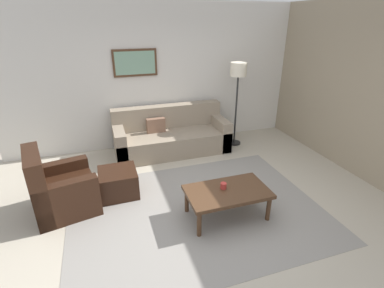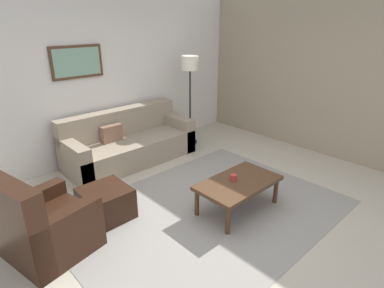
% 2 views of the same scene
% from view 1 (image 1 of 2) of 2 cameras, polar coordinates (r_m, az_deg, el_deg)
% --- Properties ---
extents(ground_plane, '(8.00, 8.00, 0.00)m').
position_cam_1_polar(ground_plane, '(4.19, 0.91, -13.05)').
color(ground_plane, '#B2A893').
extents(rear_partition, '(6.00, 0.12, 2.80)m').
position_cam_1_polar(rear_partition, '(5.96, -7.41, 12.99)').
color(rear_partition, silver).
rests_on(rear_partition, ground_plane).
extents(stone_feature_panel, '(0.12, 5.20, 2.80)m').
position_cam_1_polar(stone_feature_panel, '(5.30, 33.72, 7.76)').
color(stone_feature_panel, gray).
rests_on(stone_feature_panel, ground_plane).
extents(area_rug, '(3.48, 2.59, 0.01)m').
position_cam_1_polar(area_rug, '(4.19, 0.91, -13.00)').
color(area_rug, gray).
rests_on(area_rug, ground_plane).
extents(couch_main, '(2.24, 0.90, 0.88)m').
position_cam_1_polar(couch_main, '(5.85, -4.28, 1.59)').
color(couch_main, gray).
rests_on(couch_main, ground_plane).
extents(armchair_leather, '(0.95, 0.95, 0.95)m').
position_cam_1_polar(armchair_leather, '(4.42, -24.93, -8.60)').
color(armchair_leather, black).
rests_on(armchair_leather, ground_plane).
extents(ottoman, '(0.56, 0.56, 0.40)m').
position_cam_1_polar(ottoman, '(4.57, -14.40, -7.42)').
color(ottoman, black).
rests_on(ottoman, ground_plane).
extents(coffee_table, '(1.10, 0.64, 0.41)m').
position_cam_1_polar(coffee_table, '(3.92, 7.03, -9.72)').
color(coffee_table, '#472D1C').
rests_on(coffee_table, ground_plane).
extents(cup, '(0.08, 0.08, 0.08)m').
position_cam_1_polar(cup, '(3.90, 6.26, -8.23)').
color(cup, '#B2332D').
rests_on(cup, coffee_table).
extents(lamp_standing, '(0.32, 0.32, 1.71)m').
position_cam_1_polar(lamp_standing, '(5.87, 9.13, 12.80)').
color(lamp_standing, black).
rests_on(lamp_standing, ground_plane).
extents(framed_artwork, '(0.83, 0.04, 0.51)m').
position_cam_1_polar(framed_artwork, '(5.77, -11.24, 15.53)').
color(framed_artwork, '#472D1C').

